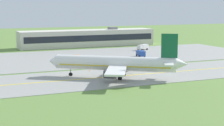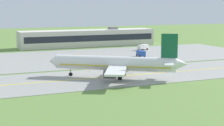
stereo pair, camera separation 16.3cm
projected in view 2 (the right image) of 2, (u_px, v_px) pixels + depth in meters
ground_plane at (108, 77)px, 106.60m from camera, size 500.00×500.00×0.00m
taxiway_strip at (108, 77)px, 106.59m from camera, size 240.00×28.00×0.10m
apron_pad at (91, 57)px, 148.67m from camera, size 140.00×52.00×0.10m
taxiway_centreline at (108, 77)px, 106.58m from camera, size 220.00×0.60×0.01m
airplane_lead at (117, 64)px, 104.67m from camera, size 34.19×28.86×12.70m
service_truck_baggage at (141, 53)px, 148.35m from camera, size 3.07×6.25×2.60m
service_truck_fuel at (143, 47)px, 171.27m from camera, size 6.31×4.37×2.60m
service_truck_pushback at (79, 59)px, 135.96m from camera, size 5.88×6.06×2.59m
terminal_building at (88, 38)px, 187.84m from camera, size 68.23×12.43×9.38m
traffic_cone_near_edge at (90, 71)px, 115.93m from camera, size 0.44×0.44×0.60m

